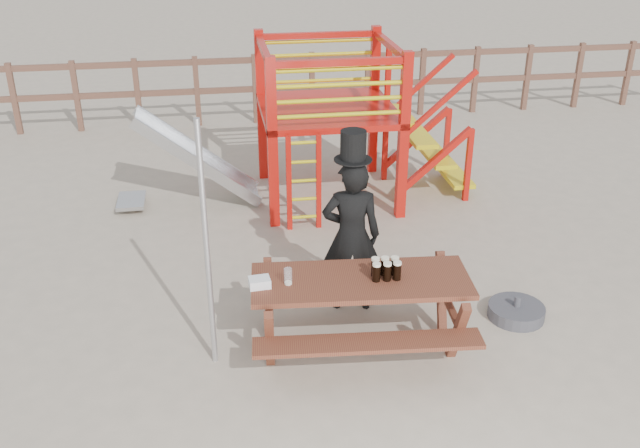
{
  "coord_description": "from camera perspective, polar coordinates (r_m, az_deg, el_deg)",
  "views": [
    {
      "loc": [
        -1.3,
        -5.18,
        3.88
      ],
      "look_at": [
        -0.35,
        0.8,
        0.94
      ],
      "focal_mm": 40.0,
      "sensor_mm": 36.0,
      "label": 1
    }
  ],
  "objects": [
    {
      "name": "playground_fort",
      "position": [
        9.32,
        0.18,
        8.3
      ],
      "size": [
        4.71,
        1.84,
        2.1
      ],
      "color": "#BA130C",
      "rests_on": "ground"
    },
    {
      "name": "empty_glasses",
      "position": [
        6.13,
        -2.57,
        -4.26
      ],
      "size": [
        0.07,
        0.07,
        0.15
      ],
      "color": "silver",
      "rests_on": "picnic_table"
    },
    {
      "name": "man_with_hat",
      "position": [
        6.86,
        2.53,
        -0.64
      ],
      "size": [
        0.62,
        0.45,
        1.85
      ],
      "rotation": [
        0.0,
        0.0,
        3.01
      ],
      "color": "black",
      "rests_on": "ground"
    },
    {
      "name": "stout_pints",
      "position": [
        6.24,
        5.29,
        -3.58
      ],
      "size": [
        0.26,
        0.17,
        0.17
      ],
      "color": "black",
      "rests_on": "picnic_table"
    },
    {
      "name": "picnic_table",
      "position": [
        6.39,
        3.24,
        -6.51
      ],
      "size": [
        2.02,
        1.47,
        0.74
      ],
      "rotation": [
        0.0,
        0.0,
        -0.08
      ],
      "color": "brown",
      "rests_on": "ground"
    },
    {
      "name": "metal_pole",
      "position": [
        5.96,
        -9.05,
        -2.02
      ],
      "size": [
        0.05,
        0.05,
        2.25
      ],
      "primitive_type": "cylinder",
      "color": "#B2B2B7",
      "rests_on": "ground"
    },
    {
      "name": "parasol_base",
      "position": [
        7.29,
        15.42,
        -6.76
      ],
      "size": [
        0.55,
        0.55,
        0.23
      ],
      "color": "#3E3E43",
      "rests_on": "ground"
    },
    {
      "name": "back_fence",
      "position": [
        12.65,
        -2.93,
        11.42
      ],
      "size": [
        15.09,
        0.09,
        1.2
      ],
      "color": "brown",
      "rests_on": "ground"
    },
    {
      "name": "ground",
      "position": [
        6.61,
        4.15,
        -10.21
      ],
      "size": [
        60.0,
        60.0,
        0.0
      ],
      "primitive_type": "plane",
      "color": "tan",
      "rests_on": "ground"
    },
    {
      "name": "paper_bag",
      "position": [
        6.12,
        -4.86,
        -4.68
      ],
      "size": [
        0.19,
        0.15,
        0.08
      ],
      "primitive_type": "cube",
      "rotation": [
        0.0,
        0.0,
        0.09
      ],
      "color": "white",
      "rests_on": "picnic_table"
    }
  ]
}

